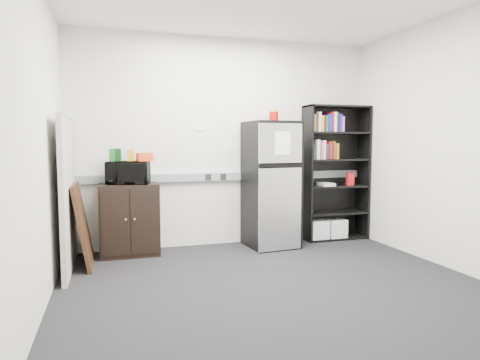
{
  "coord_description": "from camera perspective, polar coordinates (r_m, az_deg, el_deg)",
  "views": [
    {
      "loc": [
        -1.47,
        -3.72,
        1.35
      ],
      "look_at": [
        -0.06,
        0.9,
        0.93
      ],
      "focal_mm": 32.0,
      "sensor_mm": 36.0,
      "label": 1
    }
  ],
  "objects": [
    {
      "name": "floor",
      "position": [
        4.22,
        4.49,
        -13.65
      ],
      "size": [
        4.0,
        4.0,
        0.0
      ],
      "primitive_type": "plane",
      "color": "black",
      "rests_on": "ground"
    },
    {
      "name": "cubicle_partition",
      "position": [
        4.85,
        -21.95,
        -1.71
      ],
      "size": [
        0.06,
        1.3,
        1.62
      ],
      "color": "#ADA799",
      "rests_on": "floor"
    },
    {
      "name": "snack_box_a",
      "position": [
        5.24,
        -16.67,
        3.2
      ],
      "size": [
        0.07,
        0.06,
        0.15
      ],
      "primitive_type": "cube",
      "rotation": [
        0.0,
        0.0,
        -0.1
      ],
      "color": "#195920",
      "rests_on": "microwave"
    },
    {
      "name": "electrical_raceway",
      "position": [
        5.65,
        -1.83,
        0.47
      ],
      "size": [
        3.92,
        0.05,
        0.1
      ],
      "primitive_type": "cube",
      "color": "gray",
      "rests_on": "wall_back"
    },
    {
      "name": "cabinet",
      "position": [
        5.3,
        -14.54,
        -5.12
      ],
      "size": [
        0.69,
        0.46,
        0.86
      ],
      "color": "black",
      "rests_on": "floor"
    },
    {
      "name": "framed_poster",
      "position": [
        4.99,
        -20.2,
        -5.62
      ],
      "size": [
        0.19,
        0.71,
        0.91
      ],
      "rotation": [
        0.0,
        -0.16,
        0.0
      ],
      "color": "black",
      "rests_on": "floor"
    },
    {
      "name": "snack_box_c",
      "position": [
        5.25,
        -14.37,
        3.2
      ],
      "size": [
        0.08,
        0.06,
        0.14
      ],
      "primitive_type": "cube",
      "rotation": [
        0.0,
        0.0,
        -0.21
      ],
      "color": "gold",
      "rests_on": "microwave"
    },
    {
      "name": "wall_left",
      "position": [
        3.76,
        -25.17,
        4.54
      ],
      "size": [
        0.02,
        3.5,
        2.7
      ],
      "primitive_type": "cube",
      "color": "silver",
      "rests_on": "floor"
    },
    {
      "name": "snack_box_b",
      "position": [
        5.24,
        -15.97,
        3.22
      ],
      "size": [
        0.08,
        0.07,
        0.15
      ],
      "primitive_type": "cube",
      "rotation": [
        0.0,
        0.0,
        -0.28
      ],
      "color": "#0C3610",
      "rests_on": "microwave"
    },
    {
      "name": "bookshelf",
      "position": [
        6.08,
        12.42,
        1.35
      ],
      "size": [
        0.9,
        0.34,
        1.85
      ],
      "color": "black",
      "rests_on": "floor"
    },
    {
      "name": "microwave",
      "position": [
        5.22,
        -14.67,
        0.95
      ],
      "size": [
        0.54,
        0.42,
        0.27
      ],
      "primitive_type": "imported",
      "rotation": [
        0.0,
        0.0,
        -0.21
      ],
      "color": "black",
      "rests_on": "cabinet"
    },
    {
      "name": "wall_note",
      "position": [
        5.58,
        -5.41,
        7.07
      ],
      "size": [
        0.14,
        0.0,
        0.1
      ],
      "primitive_type": "cube",
      "color": "white",
      "rests_on": "wall_back"
    },
    {
      "name": "coffee_can",
      "position": [
        5.67,
        4.52,
        8.58
      ],
      "size": [
        0.12,
        0.12,
        0.17
      ],
      "color": "#A80907",
      "rests_on": "refrigerator"
    },
    {
      "name": "wall_right",
      "position": [
        5.08,
        26.16,
        4.51
      ],
      "size": [
        0.02,
        3.5,
        2.7
      ],
      "primitive_type": "cube",
      "color": "silver",
      "rests_on": "floor"
    },
    {
      "name": "refrigerator",
      "position": [
        5.54,
        4.19,
        -0.59
      ],
      "size": [
        0.66,
        0.69,
        1.62
      ],
      "rotation": [
        0.0,
        0.0,
        0.1
      ],
      "color": "black",
      "rests_on": "floor"
    },
    {
      "name": "wall_back",
      "position": [
        5.66,
        -1.92,
        5.03
      ],
      "size": [
        4.0,
        0.02,
        2.7
      ],
      "primitive_type": "cube",
      "color": "silver",
      "rests_on": "floor"
    },
    {
      "name": "snack_bag",
      "position": [
        5.21,
        -12.6,
        3.01
      ],
      "size": [
        0.2,
        0.14,
        0.1
      ],
      "primitive_type": "cube",
      "rotation": [
        0.0,
        0.0,
        0.26
      ],
      "color": "red",
      "rests_on": "microwave"
    }
  ]
}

